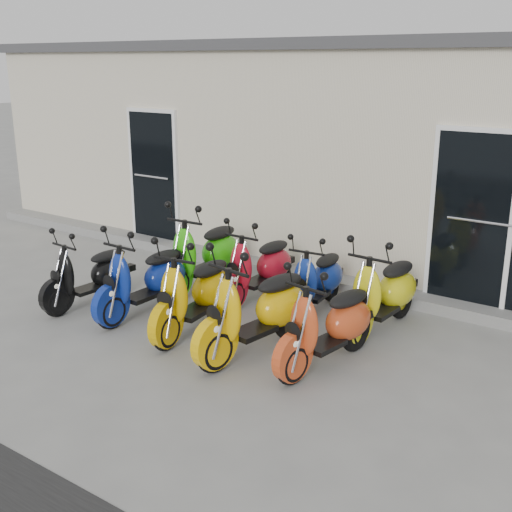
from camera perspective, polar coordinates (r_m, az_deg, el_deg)
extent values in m
plane|color=gray|center=(7.70, -2.59, -6.42)|extent=(80.00, 80.00, 0.00)
cube|color=beige|center=(11.71, 13.24, 9.39)|extent=(14.00, 6.00, 3.20)
cube|color=#3F3F42|center=(11.62, 13.82, 17.62)|extent=(14.20, 6.20, 0.16)
cube|color=gray|center=(9.24, 5.07, -1.90)|extent=(14.00, 0.40, 0.15)
cube|color=black|center=(10.96, -9.07, 7.33)|extent=(1.07, 0.08, 2.22)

